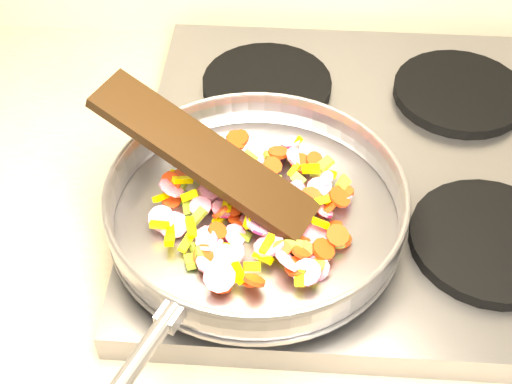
{
  "coord_description": "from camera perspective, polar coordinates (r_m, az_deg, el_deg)",
  "views": [
    {
      "loc": [
        -0.8,
        0.97,
        1.6
      ],
      "look_at": [
        -0.84,
        1.53,
        1.0
      ],
      "focal_mm": 50.0,
      "sensor_mm": 36.0,
      "label": 1
    }
  ],
  "objects": [
    {
      "name": "grate_fr",
      "position": [
        0.89,
        18.19,
        -3.74
      ],
      "size": [
        0.19,
        0.19,
        0.02
      ],
      "primitive_type": "cylinder",
      "color": "black",
      "rests_on": "cooktop"
    },
    {
      "name": "vegetable_heap",
      "position": [
        0.84,
        0.36,
        -1.36
      ],
      "size": [
        0.25,
        0.26,
        0.05
      ],
      "color": "#DD1566",
      "rests_on": "saute_pan"
    },
    {
      "name": "grate_bl",
      "position": [
        1.06,
        0.88,
        8.59
      ],
      "size": [
        0.19,
        0.19,
        0.02
      ],
      "primitive_type": "cylinder",
      "color": "black",
      "rests_on": "cooktop"
    },
    {
      "name": "grate_br",
      "position": [
        1.09,
        15.94,
        7.66
      ],
      "size": [
        0.19,
        0.19,
        0.02
      ],
      "primitive_type": "cylinder",
      "color": "black",
      "rests_on": "cooktop"
    },
    {
      "name": "grate_fl",
      "position": [
        0.86,
        -0.18,
        -2.96
      ],
      "size": [
        0.19,
        0.19,
        0.02
      ],
      "primitive_type": "cylinder",
      "color": "black",
      "rests_on": "cooktop"
    },
    {
      "name": "saute_pan",
      "position": [
        0.83,
        -0.07,
        -0.95
      ],
      "size": [
        0.39,
        0.53,
        0.06
      ],
      "rotation": [
        0.0,
        0.0,
        -0.41
      ],
      "color": "#9E9EA5",
      "rests_on": "grate_fl"
    },
    {
      "name": "wooden_spatula",
      "position": [
        0.83,
        -4.12,
        2.92
      ],
      "size": [
        0.28,
        0.17,
        0.11
      ],
      "primitive_type": "cube",
      "rotation": [
        0.0,
        -0.36,
        2.72
      ],
      "color": "black",
      "rests_on": "saute_pan"
    },
    {
      "name": "cooktop",
      "position": [
        0.98,
        8.63,
        1.81
      ],
      "size": [
        0.6,
        0.6,
        0.04
      ],
      "primitive_type": "cube",
      "color": "#939399",
      "rests_on": "counter_top"
    }
  ]
}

